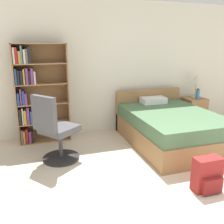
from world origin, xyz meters
TOP-DOWN VIEW (x-y plane):
  - wall_back at (0.00, 3.23)m, footprint 9.00×0.06m
  - bookshelf at (-1.68, 2.97)m, footprint 0.93×0.29m
  - bed at (0.62, 2.15)m, footprint 1.44×1.99m
  - office_chair at (-1.44, 2.01)m, footprint 0.72×0.71m
  - nightstand at (1.69, 2.94)m, footprint 0.44×0.45m
  - table_lamp at (1.73, 2.98)m, footprint 0.23×0.23m
  - water_bottle at (1.68, 2.83)m, footprint 0.08×0.08m
  - backpack_red at (0.26, 0.62)m, footprint 0.35×0.23m

SIDE VIEW (x-z plane):
  - backpack_red at x=0.26m, z-range -0.01..0.42m
  - nightstand at x=1.69m, z-range 0.00..0.61m
  - bed at x=0.62m, z-range -0.12..0.73m
  - office_chair at x=-1.44m, z-range -0.05..1.02m
  - water_bottle at x=1.68m, z-range 0.61..0.84m
  - bookshelf at x=-1.68m, z-range 0.02..1.81m
  - table_lamp at x=1.73m, z-range 0.75..1.26m
  - wall_back at x=0.00m, z-range 0.00..2.60m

